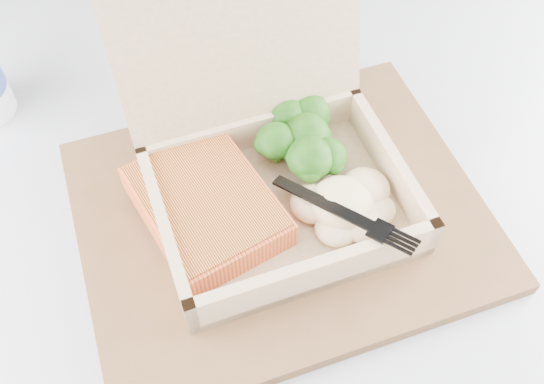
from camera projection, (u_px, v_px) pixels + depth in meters
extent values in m
plane|color=gray|center=(403.00, 358.00, 1.26)|extent=(4.00, 4.00, 0.00)
cylinder|color=black|center=(270.00, 367.00, 0.89)|extent=(0.09, 0.09, 0.72)
cube|color=#9EA1A7|center=(269.00, 234.00, 0.58)|extent=(0.88, 0.88, 0.03)
cube|color=brown|center=(280.00, 214.00, 0.57)|extent=(0.39, 0.33, 0.02)
cube|color=tan|center=(282.00, 210.00, 0.55)|extent=(0.24, 0.19, 0.01)
cube|color=tan|center=(166.00, 234.00, 0.52)|extent=(0.03, 0.17, 0.05)
cube|color=tan|center=(389.00, 167.00, 0.56)|extent=(0.03, 0.17, 0.05)
cube|color=tan|center=(316.00, 275.00, 0.50)|extent=(0.22, 0.03, 0.05)
cube|color=tan|center=(252.00, 134.00, 0.58)|extent=(0.22, 0.03, 0.05)
cube|color=tan|center=(239.00, 34.00, 0.52)|extent=(0.23, 0.08, 0.17)
cube|color=orange|center=(206.00, 206.00, 0.53)|extent=(0.14, 0.16, 0.03)
ellipsoid|color=beige|center=(342.00, 203.00, 0.53)|extent=(0.09, 0.08, 0.03)
cube|color=black|center=(275.00, 174.00, 0.54)|extent=(0.07, 0.08, 0.02)
cube|color=black|center=(344.00, 216.00, 0.51)|extent=(0.04, 0.05, 0.01)
cube|color=white|center=(263.00, 76.00, 0.68)|extent=(0.11, 0.16, 0.00)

